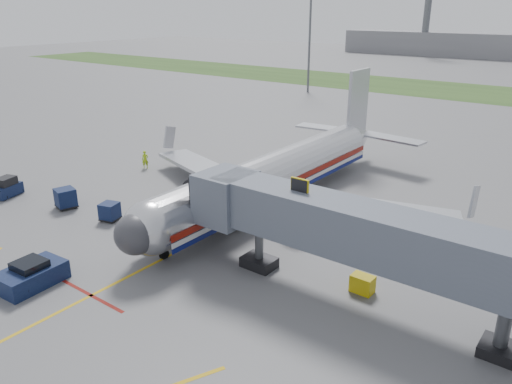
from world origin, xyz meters
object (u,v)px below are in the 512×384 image
Objects in this scene: airliner at (274,174)px; belt_loader at (209,210)px; ramp_worker at (145,160)px; pushback_tug at (31,275)px; baggage_tug at (7,188)px.

belt_loader is (-2.51, -5.82, -2.13)m from airliner.
airliner is 17.00m from ramp_worker.
ramp_worker is (-12.91, 20.58, 0.28)m from pushback_tug.
ramp_worker is at bearing -179.63° from airliner.
pushback_tug is 14.95m from belt_loader.
pushback_tug is at bearing -100.95° from airliner.
ramp_worker is at bearing 158.40° from belt_loader.
belt_loader is at bearing -62.72° from ramp_worker.
airliner is 8.23× the size of belt_loader.
ramp_worker reaches higher than pushback_tug.
belt_loader is at bearing -113.32° from airliner.
airliner is 8.67× the size of pushback_tug.
airliner is 12.33× the size of baggage_tug.
baggage_tug is at bearing 156.50° from pushback_tug.
pushback_tug is at bearing -23.50° from baggage_tug.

